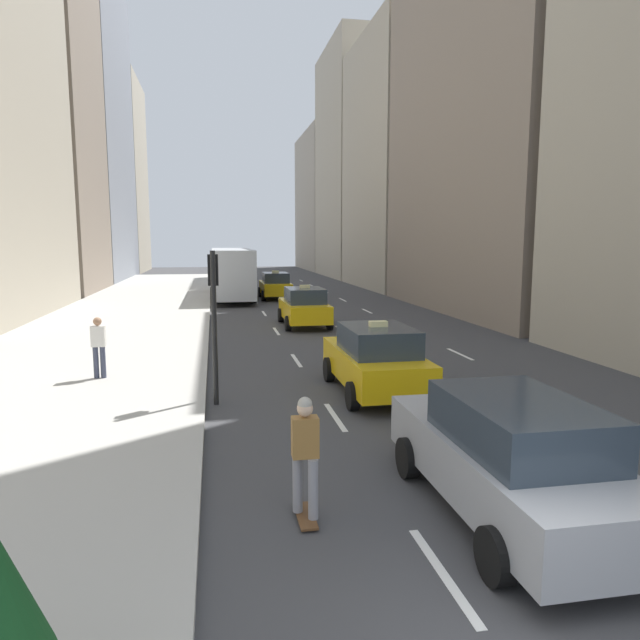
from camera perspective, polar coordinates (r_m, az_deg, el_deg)
name	(u,v)px	position (r m, az deg, el deg)	size (l,w,h in m)	color
sidewalk_left	(132,313)	(31.29, -18.28, 0.69)	(8.00, 66.00, 0.15)	#ADAAA3
lane_markings	(327,320)	(27.56, 0.74, 0.01)	(5.72, 56.00, 0.01)	white
building_row_left	(51,107)	(47.89, -25.30, 18.68)	(6.00, 75.91, 36.30)	gray
building_row_right	(421,132)	(43.27, 10.07, 18.00)	(6.00, 80.28, 29.00)	#A89E89
taxi_lead	(304,307)	(25.51, -1.59, 1.34)	(2.02, 4.40, 1.87)	yellow
taxi_second	(376,359)	(14.37, 5.57, -3.91)	(2.02, 4.40, 1.87)	yellow
taxi_third	(275,285)	(37.67, -4.50, 3.48)	(2.02, 4.40, 1.87)	yellow
sedan_black_near	(509,456)	(8.46, 18.35, -12.79)	(2.02, 4.76, 1.76)	#9EA0A5
city_bus	(231,271)	(38.34, -8.85, 4.84)	(2.80, 11.61, 3.25)	#B7BCC1
skateboarder	(305,453)	(7.97, -1.50, -13.12)	(0.36, 0.80, 1.75)	brown
pedestrian_mid_block	(99,344)	(16.37, -21.27, -2.28)	(0.36, 0.22, 1.65)	#383D51
traffic_light_pole	(214,302)	(13.41, -10.58, 1.76)	(0.24, 0.42, 3.60)	black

